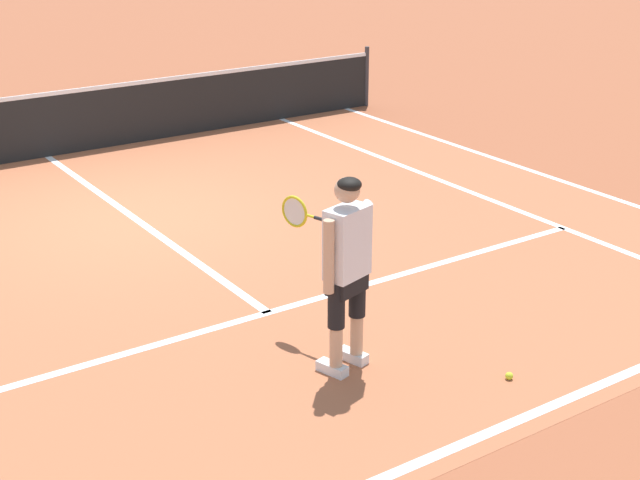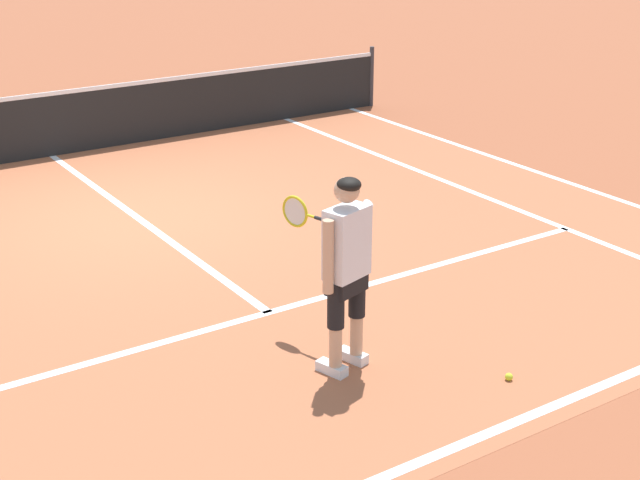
% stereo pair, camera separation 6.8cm
% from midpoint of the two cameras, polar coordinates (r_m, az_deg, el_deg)
% --- Properties ---
extents(ground_plane, '(80.00, 80.00, 0.00)m').
position_cam_midpoint_polar(ground_plane, '(11.64, -11.14, 1.44)').
color(ground_plane, '#9E5133').
extents(court_inner_surface, '(10.98, 9.50, 0.00)m').
position_cam_midpoint_polar(court_inner_surface, '(10.44, -8.15, -0.73)').
color(court_inner_surface, '#B2603D').
rests_on(court_inner_surface, ground).
extents(line_baseline, '(10.98, 0.10, 0.01)m').
position_cam_midpoint_polar(line_baseline, '(7.05, 8.60, -12.52)').
color(line_baseline, white).
rests_on(line_baseline, ground).
extents(line_service, '(8.23, 0.10, 0.01)m').
position_cam_midpoint_polar(line_service, '(8.94, -2.97, -4.48)').
color(line_service, white).
rests_on(line_service, ground).
extents(line_centre_service, '(0.10, 6.40, 0.01)m').
position_cam_midpoint_polar(line_centre_service, '(11.60, -11.06, 1.40)').
color(line_centre_service, white).
rests_on(line_centre_service, ground).
extents(line_singles_right, '(0.10, 9.10, 0.01)m').
position_cam_midpoint_polar(line_singles_right, '(12.62, 8.92, 3.19)').
color(line_singles_right, white).
rests_on(line_singles_right, ground).
extents(line_doubles_right, '(0.10, 9.10, 0.01)m').
position_cam_midpoint_polar(line_doubles_right, '(13.55, 13.26, 4.15)').
color(line_doubles_right, white).
rests_on(line_doubles_right, ground).
extents(tennis_net, '(11.96, 0.08, 1.07)m').
position_cam_midpoint_polar(tennis_net, '(14.36, -16.25, 6.89)').
color(tennis_net, '#333338').
rests_on(tennis_net, ground).
extents(tennis_player, '(0.58, 1.21, 1.71)m').
position_cam_midpoint_polar(tennis_player, '(7.57, 1.80, -1.29)').
color(tennis_player, white).
rests_on(tennis_player, ground).
extents(tennis_ball_near_feet, '(0.07, 0.07, 0.07)m').
position_cam_midpoint_polar(tennis_ball_near_feet, '(7.95, 11.81, -8.26)').
color(tennis_ball_near_feet, '#CCE02D').
rests_on(tennis_ball_near_feet, ground).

